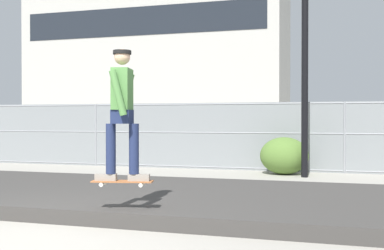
{
  "coord_description": "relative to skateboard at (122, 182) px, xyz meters",
  "views": [
    {
      "loc": [
        3.31,
        -5.0,
        1.41
      ],
      "look_at": [
        0.42,
        4.74,
        1.27
      ],
      "focal_mm": 45.19,
      "sensor_mm": 36.0,
      "label": 1
    }
  ],
  "objects": [
    {
      "name": "parked_car_near",
      "position": [
        -3.88,
        10.64,
        0.26
      ],
      "size": [
        4.43,
        2.0,
        1.66
      ],
      "color": "#474C54",
      "rests_on": "ground_plane"
    },
    {
      "name": "street_lamp",
      "position": [
        1.98,
        6.06,
        3.57
      ],
      "size": [
        0.44,
        0.44,
        6.66
      ],
      "color": "black",
      "rests_on": "ground_plane"
    },
    {
      "name": "ground_plane",
      "position": [
        -0.63,
        -0.81,
        -0.58
      ],
      "size": [
        120.0,
        120.0,
        0.0
      ],
      "primitive_type": "plane",
      "color": "#9E998E"
    },
    {
      "name": "gravel_berm",
      "position": [
        -0.63,
        1.71,
        -0.48
      ],
      "size": [
        13.25,
        3.83,
        0.21
      ],
      "primitive_type": "cube",
      "color": "#3D3A38",
      "rests_on": "ground_plane"
    },
    {
      "name": "skater",
      "position": [
        0.0,
        0.0,
        0.99
      ],
      "size": [
        0.73,
        0.62,
        1.73
      ],
      "color": "gray",
      "rests_on": "skateboard"
    },
    {
      "name": "shrub_left",
      "position": [
        1.45,
        6.51,
        -0.11
      ],
      "size": [
        1.22,
        1.0,
        0.94
      ],
      "color": "#567A33",
      "rests_on": "ground_plane"
    },
    {
      "name": "skateboard",
      "position": [
        0.0,
        0.0,
        0.0
      ],
      "size": [
        0.82,
        0.36,
        0.07
      ],
      "color": "#9E5B33"
    },
    {
      "name": "chain_fence",
      "position": [
        -0.63,
        7.2,
        0.35
      ],
      "size": [
        21.35,
        0.06,
        1.85
      ],
      "color": "gray",
      "rests_on": "ground_plane"
    },
    {
      "name": "parked_car_mid",
      "position": [
        2.09,
        10.64,
        0.26
      ],
      "size": [
        4.43,
        2.01,
        1.66
      ],
      "color": "black",
      "rests_on": "ground_plane"
    },
    {
      "name": "library_building",
      "position": [
        -13.74,
        38.59,
        7.47
      ],
      "size": [
        24.21,
        10.13,
        16.09
      ],
      "color": "#B2AFA8",
      "rests_on": "ground_plane"
    }
  ]
}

